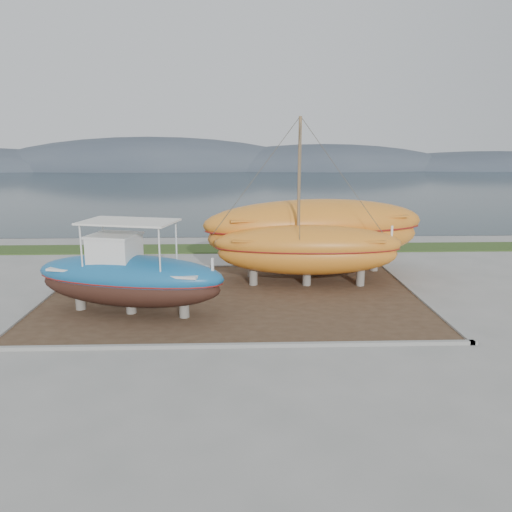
{
  "coord_description": "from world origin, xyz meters",
  "views": [
    {
      "loc": [
        0.34,
        -19.46,
        7.46
      ],
      "look_at": [
        1.13,
        4.0,
        2.1
      ],
      "focal_mm": 35.0,
      "sensor_mm": 36.0,
      "label": 1
    }
  ],
  "objects_px": {
    "white_dinghy": "(86,279)",
    "blue_caique": "(129,268)",
    "orange_bare_hull": "(315,238)",
    "orange_sailboat": "(308,204)"
  },
  "relations": [
    {
      "from": "white_dinghy",
      "to": "blue_caique",
      "type": "bearing_deg",
      "value": -61.92
    },
    {
      "from": "orange_sailboat",
      "to": "orange_bare_hull",
      "type": "relative_size",
      "value": 0.77
    },
    {
      "from": "white_dinghy",
      "to": "orange_sailboat",
      "type": "height_order",
      "value": "orange_sailboat"
    },
    {
      "from": "blue_caique",
      "to": "orange_sailboat",
      "type": "relative_size",
      "value": 0.88
    },
    {
      "from": "blue_caique",
      "to": "white_dinghy",
      "type": "height_order",
      "value": "blue_caique"
    },
    {
      "from": "blue_caique",
      "to": "orange_bare_hull",
      "type": "xyz_separation_m",
      "value": [
        9.12,
        6.51,
        0.01
      ]
    },
    {
      "from": "blue_caique",
      "to": "orange_sailboat",
      "type": "height_order",
      "value": "orange_sailboat"
    },
    {
      "from": "blue_caique",
      "to": "orange_bare_hull",
      "type": "height_order",
      "value": "orange_bare_hull"
    },
    {
      "from": "white_dinghy",
      "to": "orange_bare_hull",
      "type": "height_order",
      "value": "orange_bare_hull"
    },
    {
      "from": "blue_caique",
      "to": "orange_sailboat",
      "type": "distance_m",
      "value": 9.62
    }
  ]
}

